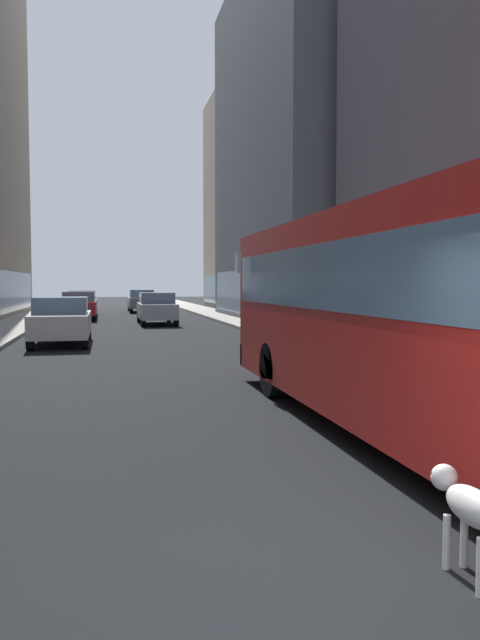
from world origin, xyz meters
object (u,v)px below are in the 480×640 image
(transit_bus, at_px, (428,307))
(car_blue_hatchback, at_px, (82,303))
(car_red_coupe, at_px, (79,306))
(dalmatian_dog, at_px, (467,506))
(car_silver_sedan, at_px, (157,308))
(car_grey_wagon, at_px, (141,301))
(car_white_van, at_px, (62,320))

(transit_bus, bearing_deg, car_blue_hatchback, 99.34)
(transit_bus, xyz_separation_m, car_red_coupe, (-5.60, 29.01, -0.95))
(dalmatian_dog, bearing_deg, car_silver_sedan, 89.92)
(car_grey_wagon, relative_size, dalmatian_dog, 4.93)
(car_silver_sedan, relative_size, dalmatian_dog, 4.65)
(car_grey_wagon, distance_m, car_white_van, 24.36)
(car_white_van, bearing_deg, transit_bus, -68.96)
(transit_bus, xyz_separation_m, car_silver_sedan, (-1.60, 24.44, -0.95))
(transit_bus, distance_m, car_blue_hatchback, 34.52)
(car_grey_wagon, xyz_separation_m, dalmatian_dog, (-0.04, -42.14, -0.31))
(car_red_coupe, xyz_separation_m, car_grey_wagon, (4.00, 9.57, 0.00))
(car_silver_sedan, bearing_deg, dalmatian_dog, -90.08)
(car_red_coupe, height_order, car_blue_hatchback, same)
(transit_bus, relative_size, dalmatian_dog, 11.98)
(car_red_coupe, bearing_deg, dalmatian_dog, -83.06)
(car_silver_sedan, height_order, dalmatian_dog, car_silver_sedan)
(car_silver_sedan, bearing_deg, car_red_coupe, 131.17)
(car_blue_hatchback, bearing_deg, dalmatian_dog, -83.99)
(car_silver_sedan, relative_size, car_white_van, 0.98)
(transit_bus, distance_m, car_silver_sedan, 24.51)
(transit_bus, relative_size, car_blue_hatchback, 2.71)
(car_red_coupe, height_order, car_white_van, same)
(transit_bus, bearing_deg, dalmatian_dog, -114.71)
(car_white_van, distance_m, dalmatian_dog, 18.55)
(car_white_van, bearing_deg, car_red_coupe, 90.00)
(transit_bus, xyz_separation_m, car_grey_wagon, (-1.60, 38.59, -0.95))
(car_red_coupe, relative_size, dalmatian_dog, 4.35)
(car_silver_sedan, relative_size, car_grey_wagon, 0.94)
(car_red_coupe, height_order, car_grey_wagon, same)
(car_red_coupe, height_order, dalmatian_dog, car_red_coupe)
(car_silver_sedan, distance_m, car_white_van, 10.66)
(car_silver_sedan, distance_m, car_red_coupe, 6.08)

